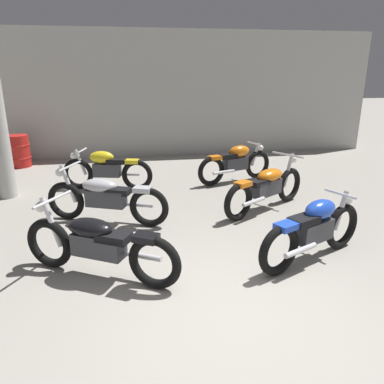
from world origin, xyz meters
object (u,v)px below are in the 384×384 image
at_px(motorcycle_right_row_2, 236,162).
at_px(oil_drum, 19,151).
at_px(motorcycle_left_row_0, 98,244).
at_px(motorcycle_right_row_0, 314,229).
at_px(motorcycle_left_row_2, 107,169).
at_px(motorcycle_left_row_1, 105,197).
at_px(motorcycle_right_row_1, 266,187).

distance_m(motorcycle_right_row_2, oil_drum, 5.81).
bearing_deg(motorcycle_right_row_2, motorcycle_left_row_0, -126.62).
height_order(motorcycle_right_row_0, motorcycle_right_row_2, same).
bearing_deg(motorcycle_left_row_2, motorcycle_right_row_0, -52.02).
relative_size(motorcycle_left_row_0, motorcycle_right_row_2, 1.03).
distance_m(motorcycle_left_row_1, oil_drum, 5.02).
xyz_separation_m(motorcycle_left_row_2, motorcycle_right_row_0, (2.89, -3.71, 0.00)).
bearing_deg(motorcycle_right_row_2, motorcycle_right_row_1, -88.55).
relative_size(motorcycle_left_row_1, motorcycle_right_row_1, 1.09).
height_order(motorcycle_left_row_1, motorcycle_left_row_2, motorcycle_left_row_1).
xyz_separation_m(motorcycle_left_row_2, motorcycle_right_row_2, (2.90, 0.11, 0.00)).
relative_size(motorcycle_left_row_0, motorcycle_right_row_1, 1.03).
relative_size(motorcycle_left_row_2, motorcycle_right_row_2, 1.02).
distance_m(motorcycle_left_row_2, motorcycle_right_row_2, 2.90).
relative_size(motorcycle_right_row_0, motorcycle_right_row_1, 0.97).
xyz_separation_m(motorcycle_left_row_1, motorcycle_right_row_1, (2.87, 0.14, 0.00)).
xyz_separation_m(motorcycle_right_row_0, motorcycle_right_row_1, (0.05, 1.94, -0.01)).
distance_m(motorcycle_left_row_1, motorcycle_right_row_1, 2.87).
bearing_deg(motorcycle_right_row_2, motorcycle_right_row_0, -90.06).
height_order(motorcycle_left_row_2, motorcycle_right_row_1, motorcycle_right_row_1).
bearing_deg(motorcycle_left_row_2, oil_drum, 134.57).
distance_m(motorcycle_left_row_0, motorcycle_right_row_2, 4.72).
height_order(motorcycle_left_row_0, motorcycle_right_row_2, motorcycle_left_row_0).
xyz_separation_m(motorcycle_right_row_0, motorcycle_right_row_2, (0.00, 3.82, 0.00)).
bearing_deg(motorcycle_right_row_0, motorcycle_right_row_2, 89.94).
bearing_deg(motorcycle_right_row_2, motorcycle_left_row_1, -144.48).
distance_m(motorcycle_right_row_0, motorcycle_right_row_2, 3.82).
xyz_separation_m(motorcycle_right_row_2, oil_drum, (-5.32, 2.35, -0.03)).
bearing_deg(motorcycle_left_row_0, motorcycle_right_row_2, 53.38).
height_order(motorcycle_left_row_0, motorcycle_left_row_2, motorcycle_left_row_0).
height_order(motorcycle_right_row_2, oil_drum, motorcycle_right_row_2).
bearing_deg(motorcycle_left_row_2, motorcycle_left_row_1, -87.74).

